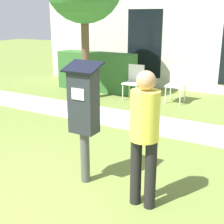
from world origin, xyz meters
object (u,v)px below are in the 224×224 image
(outdoor_chair_left, at_px, (134,79))
(parking_meter, at_px, (84,108))
(person_standing, at_px, (144,130))
(outdoor_chair_middle, at_px, (177,82))

(outdoor_chair_left, bearing_deg, parking_meter, -66.22)
(outdoor_chair_left, bearing_deg, person_standing, -56.68)
(person_standing, bearing_deg, outdoor_chair_middle, 101.94)
(parking_meter, distance_m, outdoor_chair_middle, 4.49)
(parking_meter, distance_m, outdoor_chair_left, 4.43)
(person_standing, height_order, outdoor_chair_middle, person_standing)
(person_standing, bearing_deg, outdoor_chair_left, 115.03)
(outdoor_chair_left, xyz_separation_m, outdoor_chair_middle, (1.07, 0.25, 0.00))
(parking_meter, bearing_deg, person_standing, -8.42)
(parking_meter, xyz_separation_m, outdoor_chair_middle, (-0.23, 4.46, -0.49))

